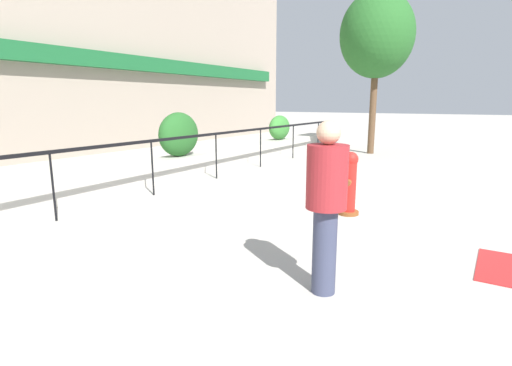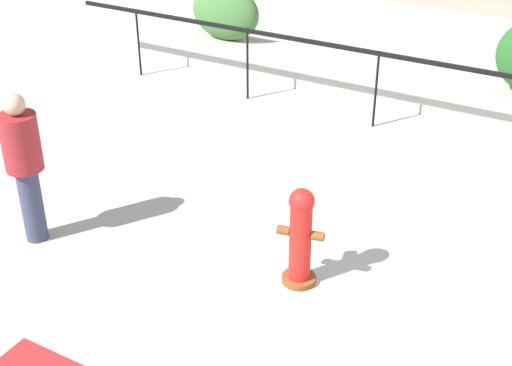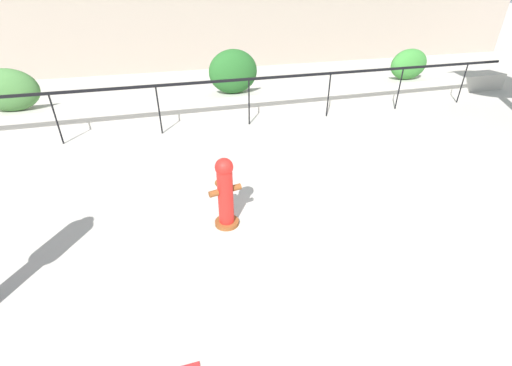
% 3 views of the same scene
% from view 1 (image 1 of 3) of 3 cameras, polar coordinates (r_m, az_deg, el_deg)
% --- Properties ---
extents(ground_plane, '(120.00, 120.00, 0.00)m').
position_cam_1_polar(ground_plane, '(8.18, 22.89, -2.80)').
color(ground_plane, '#B2ADA3').
extents(building_facade, '(30.00, 1.36, 8.00)m').
position_cam_1_polar(building_facade, '(15.44, -28.57, 17.99)').
color(building_facade, gray).
rests_on(building_facade, ground).
extents(planter_wall_low, '(18.00, 0.70, 0.50)m').
position_cam_1_polar(planter_wall_low, '(10.75, -10.35, 2.54)').
color(planter_wall_low, '#B7B2A8').
rests_on(planter_wall_low, ground).
extents(fence_railing_segment, '(15.00, 0.05, 1.15)m').
position_cam_1_polar(fence_railing_segment, '(9.96, -5.76, 6.42)').
color(fence_railing_segment, black).
rests_on(fence_railing_segment, ground).
extents(hedge_bush_1, '(1.29, 0.70, 1.13)m').
position_cam_1_polar(hedge_bush_1, '(10.56, -10.96, 6.83)').
color(hedge_bush_1, '#235B23').
rests_on(hedge_bush_1, planter_wall_low).
extents(hedge_bush_2, '(1.20, 0.59, 0.90)m').
position_cam_1_polar(hedge_bush_2, '(15.04, 3.37, 7.91)').
color(hedge_bush_2, '#387F33').
rests_on(hedge_bush_2, planter_wall_low).
extents(fire_hydrant, '(0.48, 0.46, 1.08)m').
position_cam_1_polar(fire_hydrant, '(6.93, 13.19, 0.04)').
color(fire_hydrant, brown).
rests_on(fire_hydrant, ground).
extents(street_tree, '(2.85, 2.56, 5.70)m').
position_cam_1_polar(street_tree, '(15.58, 16.91, 19.52)').
color(street_tree, brown).
rests_on(street_tree, ground).
extents(pedestrian, '(0.55, 0.55, 1.73)m').
position_cam_1_polar(pedestrian, '(3.93, 10.01, -2.05)').
color(pedestrian, '#383D56').
rests_on(pedestrian, ground).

